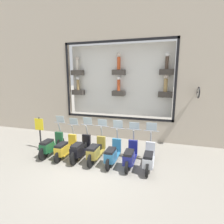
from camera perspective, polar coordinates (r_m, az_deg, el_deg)
name	(u,v)px	position (r m, az deg, el deg)	size (l,w,h in m)	color
ground_plane	(94,167)	(7.09, -5.90, -17.36)	(120.00, 120.00, 0.00)	gray
building_facade	(118,37)	(9.86, 2.10, 23.34)	(1.19, 36.00, 10.66)	#ADA08E
scooter_silver_0	(149,158)	(6.89, 11.93, -14.49)	(1.80, 0.61, 1.59)	black
scooter_navy_1	(130,156)	(6.96, 5.93, -14.02)	(1.80, 0.60, 1.55)	black
scooter_teal_2	(112,154)	(7.11, 0.16, -13.40)	(1.79, 0.60, 1.59)	black
scooter_olive_3	(96,151)	(7.32, -5.29, -12.49)	(1.81, 0.61, 1.58)	black
scooter_black_4	(80,149)	(7.60, -10.36, -11.71)	(1.81, 0.60, 1.62)	black
scooter_yellow_5	(65,148)	(7.93, -15.05, -11.20)	(1.79, 0.60, 1.54)	black
scooter_green_6	(51,145)	(8.30, -19.27, -10.17)	(1.81, 0.61, 1.60)	black
shop_sign_post	(40,132)	(8.98, -22.48, -6.17)	(0.36, 0.45, 1.56)	#232326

